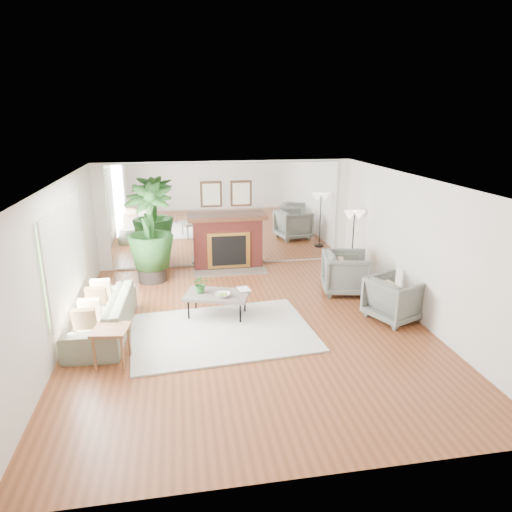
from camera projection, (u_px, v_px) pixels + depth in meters
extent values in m
plane|color=brown|center=(249.00, 327.00, 7.89)|extent=(7.00, 7.00, 0.00)
cube|color=white|center=(58.00, 268.00, 7.04)|extent=(0.02, 7.00, 2.50)
cube|color=white|center=(417.00, 249.00, 8.00)|extent=(0.02, 7.00, 2.50)
cube|color=white|center=(226.00, 214.00, 10.81)|extent=(6.00, 0.02, 2.50)
cube|color=silver|center=(226.00, 215.00, 10.79)|extent=(5.40, 0.04, 2.40)
cube|color=#B2E09E|center=(65.00, 254.00, 7.39)|extent=(0.04, 2.40, 1.50)
cube|color=maroon|center=(228.00, 243.00, 10.80)|extent=(1.60, 0.40, 1.20)
cube|color=gold|center=(229.00, 250.00, 10.64)|extent=(1.00, 0.04, 0.85)
cube|color=black|center=(229.00, 251.00, 10.62)|extent=(0.80, 0.04, 0.70)
cube|color=#62584D|center=(230.00, 271.00, 10.64)|extent=(1.70, 0.55, 0.03)
cube|color=#462616|center=(227.00, 218.00, 10.60)|extent=(1.85, 0.46, 0.10)
cube|color=#322013|center=(211.00, 194.00, 10.55)|extent=(0.50, 0.04, 0.60)
cube|color=#322013|center=(241.00, 193.00, 10.66)|extent=(0.50, 0.04, 0.60)
cube|color=silver|center=(222.00, 332.00, 7.66)|extent=(3.14, 2.37, 0.03)
cube|color=#62584D|center=(217.00, 295.00, 8.16)|extent=(1.27, 0.97, 0.06)
cylinder|color=black|center=(189.00, 310.00, 8.07)|extent=(0.03, 0.03, 0.39)
cylinder|color=black|center=(240.00, 314.00, 7.94)|extent=(0.03, 0.03, 0.39)
cylinder|color=black|center=(196.00, 300.00, 8.51)|extent=(0.03, 0.03, 0.39)
cylinder|color=black|center=(245.00, 303.00, 8.38)|extent=(0.03, 0.03, 0.39)
imported|color=#6A7059|center=(102.00, 315.00, 7.58)|extent=(0.94, 2.21, 0.63)
imported|color=slate|center=(346.00, 273.00, 9.31)|extent=(1.10, 1.08, 0.85)
imported|color=slate|center=(395.00, 298.00, 8.08)|extent=(1.12, 1.11, 0.78)
cube|color=brown|center=(110.00, 329.00, 6.57)|extent=(0.56, 0.56, 0.04)
cylinder|color=brown|center=(94.00, 354.00, 6.46)|extent=(0.04, 0.04, 0.53)
cylinder|color=brown|center=(122.00, 353.00, 6.47)|extent=(0.04, 0.04, 0.53)
cylinder|color=brown|center=(103.00, 340.00, 6.84)|extent=(0.04, 0.04, 0.53)
cylinder|color=brown|center=(129.00, 340.00, 6.85)|extent=(0.04, 0.04, 0.53)
cylinder|color=black|center=(152.00, 271.00, 10.02)|extent=(0.62, 0.62, 0.44)
imported|color=#2E6324|center=(149.00, 227.00, 9.73)|extent=(1.11, 1.11, 1.83)
cylinder|color=black|center=(351.00, 274.00, 10.43)|extent=(0.25, 0.25, 0.04)
cylinder|color=black|center=(353.00, 245.00, 10.22)|extent=(0.03, 0.03, 1.44)
cone|color=white|center=(350.00, 216.00, 10.01)|extent=(0.27, 0.27, 0.20)
cone|color=white|center=(359.00, 215.00, 10.04)|extent=(0.27, 0.27, 0.20)
imported|color=#2E6324|center=(201.00, 284.00, 8.16)|extent=(0.31, 0.28, 0.33)
imported|color=brown|center=(223.00, 295.00, 8.01)|extent=(0.29, 0.29, 0.06)
imported|color=brown|center=(239.00, 290.00, 8.29)|extent=(0.25, 0.30, 0.02)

